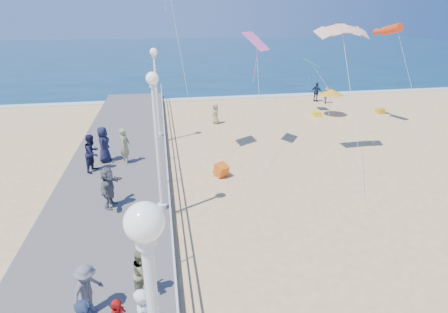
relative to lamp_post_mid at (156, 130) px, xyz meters
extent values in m
plane|color=#EABE7A|center=(5.35, 0.00, -3.66)|extent=(160.00, 160.00, 0.00)
cube|color=#0C2E48|center=(5.35, 65.00, -3.65)|extent=(160.00, 90.00, 0.05)
cube|color=white|center=(5.35, 20.50, -3.63)|extent=(160.00, 1.20, 0.04)
cube|color=#68625E|center=(-2.15, 0.00, -3.46)|extent=(5.00, 44.00, 0.40)
cube|color=white|center=(0.30, 0.00, -2.21)|extent=(0.05, 42.00, 0.06)
cube|color=white|center=(0.30, 0.00, -2.71)|extent=(0.05, 42.00, 0.04)
sphere|color=white|center=(0.00, -9.00, 1.84)|extent=(0.44, 0.44, 0.44)
cylinder|color=white|center=(0.00, 0.00, -3.16)|extent=(0.36, 0.36, 0.20)
cylinder|color=white|center=(0.00, 0.00, -0.81)|extent=(0.14, 0.14, 4.70)
sphere|color=white|center=(0.00, 0.00, 1.84)|extent=(0.44, 0.44, 0.44)
cylinder|color=white|center=(0.00, 9.00, -3.16)|extent=(0.36, 0.36, 0.20)
cylinder|color=white|center=(0.00, 9.00, -0.81)|extent=(0.14, 0.14, 4.70)
sphere|color=white|center=(0.00, 9.00, 1.84)|extent=(0.44, 0.44, 0.44)
imported|color=blue|center=(-0.24, -6.21, -1.99)|extent=(0.40, 0.47, 0.84)
imported|color=#7B7B55|center=(-0.53, -4.56, -2.52)|extent=(0.71, 0.83, 1.48)
imported|color=slate|center=(-1.89, -4.93, -2.53)|extent=(0.98, 1.08, 1.46)
imported|color=#191A37|center=(-2.80, 5.32, -2.32)|extent=(0.71, 0.98, 1.88)
imported|color=slate|center=(-2.00, 0.51, -2.41)|extent=(0.97, 1.65, 1.70)
imported|color=#989569|center=(-1.71, 4.96, -2.34)|extent=(0.61, 0.77, 1.85)
imported|color=#181734|center=(-3.19, 4.24, -2.33)|extent=(0.99, 1.10, 1.86)
imported|color=#5A5A5F|center=(14.89, 16.70, -2.94)|extent=(1.06, 1.00, 1.44)
imported|color=#1B253D|center=(14.29, 17.54, -2.78)|extent=(0.99, 1.07, 1.76)
imported|color=gray|center=(4.09, 12.26, -2.93)|extent=(0.66, 0.83, 1.47)
cube|color=red|center=(2.94, 3.25, -3.36)|extent=(0.82, 0.89, 0.74)
cylinder|color=white|center=(13.27, 12.77, -2.76)|extent=(0.05, 0.05, 1.80)
cone|color=orange|center=(13.27, 12.77, -1.75)|extent=(1.90, 1.90, 0.45)
cube|color=yellow|center=(12.24, 12.79, -3.46)|extent=(0.55, 0.55, 0.40)
cube|color=gold|center=(17.71, 12.70, -3.46)|extent=(0.55, 0.55, 0.40)
cylinder|color=red|center=(15.41, 9.70, 2.92)|extent=(0.96, 2.44, 1.03)
cube|color=#FF5DB7|center=(5.46, 6.75, 2.50)|extent=(1.76, 1.83, 0.94)
cube|color=#24AA77|center=(11.92, 13.97, 0.34)|extent=(1.18, 1.29, 0.55)
camera|label=1|loc=(0.27, -12.24, 3.87)|focal=28.00mm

